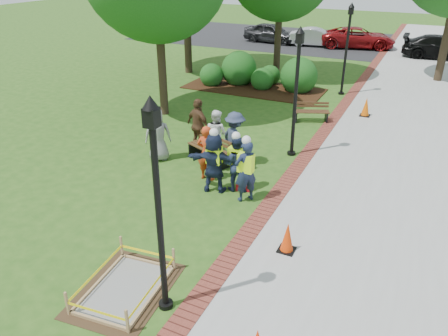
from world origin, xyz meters
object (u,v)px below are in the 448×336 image
at_px(hivis_worker_a, 214,161).
at_px(lamp_near, 158,196).
at_px(bench_near, 209,154).
at_px(hivis_worker_b, 246,169).
at_px(hivis_worker_c, 236,161).
at_px(wet_concrete_pad, 124,281).

bearing_deg(hivis_worker_a, lamp_near, -74.84).
bearing_deg(bench_near, hivis_worker_b, -40.78).
bearing_deg(hivis_worker_c, lamp_near, -81.67).
distance_m(wet_concrete_pad, hivis_worker_a, 4.63).
bearing_deg(hivis_worker_c, wet_concrete_pad, -93.16).
distance_m(lamp_near, hivis_worker_c, 5.21).
height_order(wet_concrete_pad, hivis_worker_a, hivis_worker_a).
height_order(lamp_near, hivis_worker_c, lamp_near).
xyz_separation_m(lamp_near, hivis_worker_b, (-0.23, 4.47, -1.53)).
relative_size(bench_near, hivis_worker_a, 0.88).
bearing_deg(wet_concrete_pad, bench_near, 101.64).
xyz_separation_m(hivis_worker_a, hivis_worker_c, (0.52, 0.33, -0.06)).
height_order(wet_concrete_pad, hivis_worker_b, hivis_worker_b).
distance_m(hivis_worker_b, hivis_worker_c, 0.66).
bearing_deg(wet_concrete_pad, hivis_worker_b, 80.31).
height_order(lamp_near, hivis_worker_b, lamp_near).
bearing_deg(hivis_worker_a, hivis_worker_b, -6.33).
xyz_separation_m(hivis_worker_a, hivis_worker_b, (1.01, -0.11, -0.00)).
height_order(hivis_worker_a, hivis_worker_c, hivis_worker_a).
bearing_deg(wet_concrete_pad, hivis_worker_c, 86.84).
relative_size(bench_near, hivis_worker_c, 0.95).
bearing_deg(lamp_near, hivis_worker_a, 105.16).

